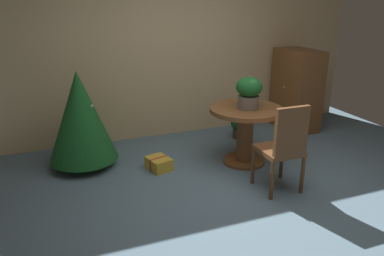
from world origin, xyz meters
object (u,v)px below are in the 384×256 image
holiday_tree (80,116)px  wooden_cabinet (297,90)px  wooden_chair_near (284,145)px  potted_plant (240,124)px  flower_vase (249,91)px  round_dining_table (245,126)px  gift_box_gold (159,164)px

holiday_tree → wooden_cabinet: (3.35, 0.28, -0.03)m
wooden_chair_near → potted_plant: size_ratio=2.48×
flower_vase → holiday_tree: 2.07m
wooden_chair_near → potted_plant: (0.37, 1.64, -0.33)m
wooden_chair_near → holiday_tree: (-1.94, 1.47, 0.11)m
holiday_tree → potted_plant: size_ratio=3.02×
round_dining_table → gift_box_gold: size_ratio=2.57×
wooden_cabinet → gift_box_gold: bearing=-164.0°
wooden_chair_near → gift_box_gold: wooden_chair_near is taller
flower_vase → holiday_tree: bearing=161.0°
wooden_cabinet → potted_plant: 1.13m
round_dining_table → wooden_chair_near: (0.00, -0.84, 0.05)m
wooden_cabinet → holiday_tree: bearing=-175.3°
wooden_cabinet → potted_plant: (-1.05, -0.11, -0.41)m
gift_box_gold → holiday_tree: bearing=152.5°
wooden_chair_near → wooden_cabinet: bearing=51.0°
holiday_tree → potted_plant: 2.35m
gift_box_gold → wooden_cabinet: bearing=16.0°
round_dining_table → flower_vase: size_ratio=2.33×
round_dining_table → flower_vase: 0.46m
flower_vase → wooden_cabinet: (1.41, 0.95, -0.32)m
wooden_chair_near → gift_box_gold: 1.57m
flower_vase → gift_box_gold: (-1.10, 0.23, -0.88)m
gift_box_gold → wooden_chair_near: bearing=-43.3°
round_dining_table → flower_vase: (0.01, -0.04, 0.45)m
holiday_tree → gift_box_gold: size_ratio=3.43×
wooden_chair_near → gift_box_gold: size_ratio=2.82×
holiday_tree → gift_box_gold: bearing=-27.5°
round_dining_table → potted_plant: size_ratio=2.26×
wooden_chair_near → wooden_cabinet: (1.42, 1.75, 0.08)m
potted_plant → flower_vase: bearing=-113.2°
round_dining_table → wooden_chair_near: bearing=-90.0°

